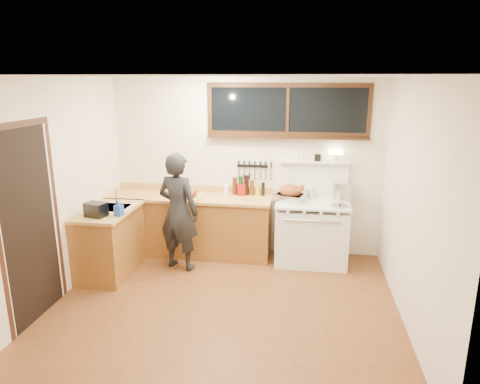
% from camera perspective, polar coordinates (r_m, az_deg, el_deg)
% --- Properties ---
extents(ground_plane, '(4.00, 3.50, 0.02)m').
position_cam_1_polar(ground_plane, '(5.23, -2.02, -14.79)').
color(ground_plane, '#5B3118').
extents(room_shell, '(4.10, 3.60, 2.65)m').
position_cam_1_polar(room_shell, '(4.64, -2.20, 3.34)').
color(room_shell, silver).
rests_on(room_shell, ground).
extents(counter_back, '(2.44, 0.64, 1.00)m').
position_cam_1_polar(counter_back, '(6.50, -6.64, -4.30)').
color(counter_back, brown).
rests_on(counter_back, ground).
extents(counter_left, '(0.64, 1.09, 0.90)m').
position_cam_1_polar(counter_left, '(6.08, -16.97, -6.27)').
color(counter_left, brown).
rests_on(counter_left, ground).
extents(sink_unit, '(0.50, 0.45, 0.37)m').
position_cam_1_polar(sink_unit, '(6.01, -16.78, -2.51)').
color(sink_unit, white).
rests_on(sink_unit, counter_left).
extents(vintage_stove, '(1.02, 0.74, 1.60)m').
position_cam_1_polar(vintage_stove, '(6.24, 9.49, -5.09)').
color(vintage_stove, white).
rests_on(vintage_stove, ground).
extents(back_window, '(2.32, 0.13, 0.77)m').
position_cam_1_polar(back_window, '(6.21, 6.34, 10.04)').
color(back_window, black).
rests_on(back_window, room_shell).
extents(left_doorway, '(0.02, 1.04, 2.17)m').
position_cam_1_polar(left_doorway, '(5.06, -26.18, -3.81)').
color(left_doorway, black).
rests_on(left_doorway, ground).
extents(knife_strip, '(0.52, 0.03, 0.28)m').
position_cam_1_polar(knife_strip, '(6.36, 1.83, 3.37)').
color(knife_strip, black).
rests_on(knife_strip, room_shell).
extents(man, '(0.68, 0.55, 1.64)m').
position_cam_1_polar(man, '(5.90, -8.22, -2.63)').
color(man, black).
rests_on(man, ground).
extents(soap_bottle, '(0.11, 0.11, 0.21)m').
position_cam_1_polar(soap_bottle, '(5.60, -15.89, -2.03)').
color(soap_bottle, '#244CB4').
rests_on(soap_bottle, counter_left).
extents(toaster, '(0.29, 0.24, 0.18)m').
position_cam_1_polar(toaster, '(5.66, -18.66, -2.24)').
color(toaster, black).
rests_on(toaster, counter_left).
extents(cutting_board, '(0.40, 0.33, 0.13)m').
position_cam_1_polar(cutting_board, '(6.22, -6.61, -0.38)').
color(cutting_board, tan).
rests_on(cutting_board, counter_back).
extents(roast_turkey, '(0.48, 0.43, 0.24)m').
position_cam_1_polar(roast_turkey, '(6.09, 6.72, -0.24)').
color(roast_turkey, silver).
rests_on(roast_turkey, vintage_stove).
extents(stockpot, '(0.34, 0.34, 0.26)m').
position_cam_1_polar(stockpot, '(6.23, 13.50, 0.10)').
color(stockpot, silver).
rests_on(stockpot, vintage_stove).
extents(saucepan, '(0.19, 0.28, 0.11)m').
position_cam_1_polar(saucepan, '(6.31, 9.33, -0.22)').
color(saucepan, silver).
rests_on(saucepan, vintage_stove).
extents(pot_lid, '(0.31, 0.31, 0.04)m').
position_cam_1_polar(pot_lid, '(5.94, 13.17, -1.82)').
color(pot_lid, silver).
rests_on(pot_lid, vintage_stove).
extents(coffee_tin, '(0.14, 0.12, 0.17)m').
position_cam_1_polar(coffee_tin, '(6.33, 0.14, 0.29)').
color(coffee_tin, '#9C1111').
rests_on(coffee_tin, counter_back).
extents(pitcher, '(0.08, 0.08, 0.15)m').
position_cam_1_polar(pitcher, '(6.37, -1.85, 0.32)').
color(pitcher, white).
rests_on(pitcher, counter_back).
extents(bottle_cluster, '(0.48, 0.07, 0.30)m').
position_cam_1_polar(bottle_cluster, '(6.34, 0.85, 0.72)').
color(bottle_cluster, black).
rests_on(bottle_cluster, counter_back).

